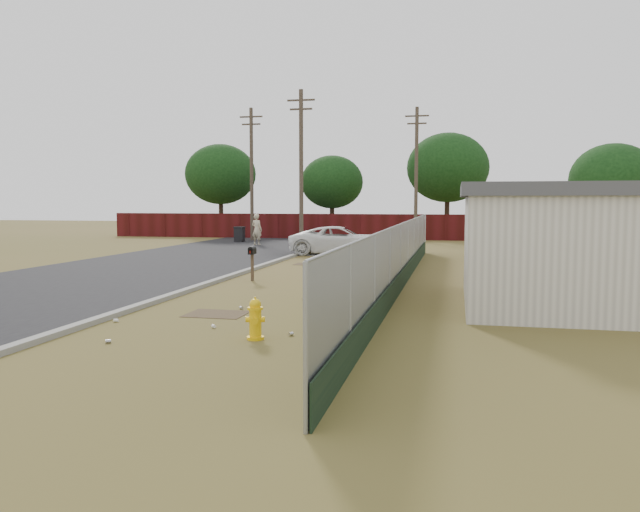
% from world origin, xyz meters
% --- Properties ---
extents(ground, '(120.00, 120.00, 0.00)m').
position_xyz_m(ground, '(0.00, 0.00, 0.00)').
color(ground, brown).
rests_on(ground, ground).
extents(street, '(15.10, 60.00, 0.12)m').
position_xyz_m(street, '(-6.76, 8.05, 0.02)').
color(street, black).
rests_on(street, ground).
extents(chainlink_fence, '(0.10, 27.06, 2.02)m').
position_xyz_m(chainlink_fence, '(3.12, 1.03, 0.80)').
color(chainlink_fence, '#95989D').
rests_on(chainlink_fence, ground).
extents(privacy_fence, '(30.00, 0.12, 1.80)m').
position_xyz_m(privacy_fence, '(-6.00, 25.00, 0.90)').
color(privacy_fence, '#450E0F').
rests_on(privacy_fence, ground).
extents(utility_poles, '(12.60, 8.24, 9.00)m').
position_xyz_m(utility_poles, '(-3.67, 20.67, 4.69)').
color(utility_poles, brown).
rests_on(utility_poles, ground).
extents(houses, '(9.30, 17.24, 3.10)m').
position_xyz_m(houses, '(9.70, 3.13, 1.56)').
color(houses, silver).
rests_on(houses, ground).
extents(horizon_trees, '(33.32, 31.94, 7.78)m').
position_xyz_m(horizon_trees, '(0.84, 23.56, 4.63)').
color(horizon_trees, '#312116').
rests_on(horizon_trees, ground).
extents(fire_hydrant, '(0.41, 0.41, 0.84)m').
position_xyz_m(fire_hydrant, '(0.97, -7.41, 0.39)').
color(fire_hydrant, yellow).
rests_on(fire_hydrant, ground).
extents(mailbox, '(0.19, 0.51, 1.17)m').
position_xyz_m(mailbox, '(-1.98, 1.17, 0.93)').
color(mailbox, brown).
rests_on(mailbox, ground).
extents(pickup_truck, '(5.38, 2.94, 1.43)m').
position_xyz_m(pickup_truck, '(-1.00, 12.13, 0.72)').
color(pickup_truck, white).
rests_on(pickup_truck, ground).
extents(pedestrian, '(0.82, 0.67, 1.93)m').
position_xyz_m(pedestrian, '(-7.27, 17.77, 0.97)').
color(pedestrian, beige).
rests_on(pedestrian, ground).
extents(trash_bin, '(0.68, 0.73, 1.02)m').
position_xyz_m(trash_bin, '(-9.36, 20.43, 0.52)').
color(trash_bin, black).
rests_on(trash_bin, ground).
extents(scattered_litter, '(4.28, 13.43, 0.07)m').
position_xyz_m(scattered_litter, '(-0.15, -3.66, 0.04)').
color(scattered_litter, white).
rests_on(scattered_litter, ground).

